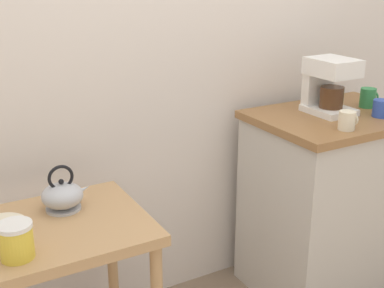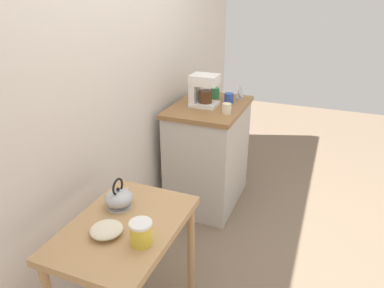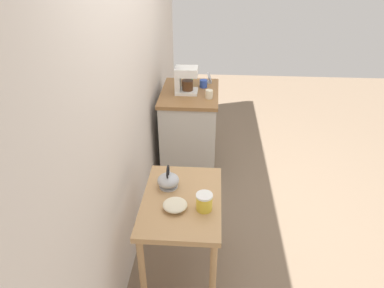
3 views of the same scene
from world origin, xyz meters
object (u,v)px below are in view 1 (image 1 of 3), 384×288
teakettle (63,195)px  mug_tall_green (368,98)px  bowl_stoneware (3,225)px  mug_blue (382,108)px  coffee_maker (328,83)px  mug_small_cream (347,120)px  canister_enamel (16,241)px

teakettle → mug_tall_green: mug_tall_green is taller
teakettle → mug_tall_green: bearing=-1.2°
bowl_stoneware → mug_tall_green: size_ratio=1.69×
bowl_stoneware → mug_blue: bearing=-3.8°
coffee_maker → mug_blue: 0.27m
mug_small_cream → bowl_stoneware: bearing=172.7°
mug_small_cream → mug_blue: mug_small_cream is taller
coffee_maker → mug_blue: (0.17, -0.18, -0.10)m
bowl_stoneware → coffee_maker: size_ratio=0.62×
canister_enamel → mug_small_cream: 1.40m
mug_tall_green → coffee_maker: bearing=172.6°
bowl_stoneware → coffee_maker: (1.51, 0.07, 0.31)m
canister_enamel → mug_small_cream: bearing=0.4°
mug_tall_green → mug_small_cream: mug_tall_green is taller
bowl_stoneware → mug_tall_green: bearing=1.3°
canister_enamel → coffee_maker: bearing=9.8°
bowl_stoneware → mug_small_cream: size_ratio=1.98×
bowl_stoneware → canister_enamel: bearing=-87.2°
teakettle → canister_enamel: 0.34m
bowl_stoneware → mug_blue: 1.70m
bowl_stoneware → mug_tall_green: mug_tall_green is taller
teakettle → mug_small_cream: 1.21m
bowl_stoneware → mug_blue: size_ratio=1.88×
mug_small_cream → mug_blue: size_ratio=0.95×
canister_enamel → mug_blue: (1.67, 0.08, 0.18)m
mug_blue → coffee_maker: bearing=132.8°
coffee_maker → mug_blue: bearing=-47.2°
bowl_stoneware → mug_tall_green: (1.76, 0.04, 0.22)m
mug_blue → teakettle: bearing=172.8°
mug_small_cream → canister_enamel: bearing=-179.6°
mug_tall_green → mug_small_cream: 0.42m
mug_tall_green → mug_blue: 0.17m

